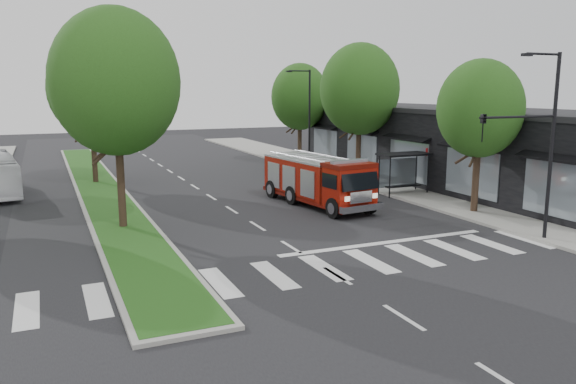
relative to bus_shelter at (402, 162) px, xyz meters
name	(u,v)px	position (x,y,z in m)	size (l,w,h in m)	color
ground	(291,247)	(-11.20, -8.15, -2.04)	(140.00, 140.00, 0.00)	black
sidewalk_right	(401,187)	(1.30, 1.85, -1.96)	(5.00, 80.00, 0.15)	gray
median	(99,187)	(-17.20, 9.85, -1.96)	(3.00, 50.00, 0.15)	gray
storefront_row	(457,148)	(5.80, 1.85, 0.46)	(8.00, 30.00, 5.00)	black
bus_shelter	(402,162)	(0.00, 0.00, 0.00)	(3.20, 1.60, 2.61)	black
tree_right_near	(480,109)	(0.30, -6.15, 3.47)	(4.40, 4.40, 8.05)	black
tree_right_mid	(360,89)	(0.30, 5.85, 4.45)	(5.60, 5.60, 9.72)	black
tree_right_far	(300,97)	(0.30, 15.85, 3.80)	(5.00, 5.00, 8.73)	black
tree_median_near	(115,82)	(-17.20, -2.15, 4.77)	(5.80, 5.80, 10.16)	black
tree_median_far	(90,89)	(-17.20, 11.85, 4.45)	(5.60, 5.60, 9.72)	black
streetlight_right_near	(537,134)	(-1.59, -11.65, 2.63)	(4.08, 0.22, 8.00)	black
streetlight_right_far	(308,115)	(-0.85, 11.85, 2.44)	(2.11, 0.20, 8.00)	black
fire_engine	(317,181)	(-6.34, -0.83, -0.64)	(3.53, 8.68, 2.92)	#510A04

